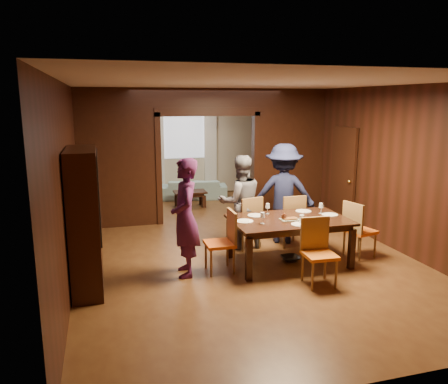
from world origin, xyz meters
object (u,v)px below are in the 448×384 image
object	(u,v)px
chair_left	(220,242)
chair_far_r	(289,220)
chair_far_l	(246,222)
person_grey	(240,202)
coffee_table	(190,199)
dining_table	(289,241)
person_navy	(283,194)
sofa	(194,189)
chair_right	(360,229)
person_purple	(185,218)
chair_near	(320,253)
hutch	(85,220)

from	to	relation	value
chair_left	chair_far_r	size ratio (longest dim) A/B	1.00
chair_far_l	person_grey	bearing A→B (deg)	-52.36
coffee_table	chair_far_l	distance (m)	3.41
dining_table	person_navy	bearing A→B (deg)	71.63
dining_table	chair_far_l	distance (m)	1.03
chair_left	chair_far_l	size ratio (longest dim) A/B	1.00
sofa	coffee_table	world-z (taller)	sofa
chair_left	coffee_table	bearing A→B (deg)	174.91
dining_table	coffee_table	bearing A→B (deg)	100.20
person_grey	chair_right	xyz separation A→B (m)	(1.82, -1.03, -0.36)
dining_table	person_purple	bearing A→B (deg)	-179.73
sofa	chair_right	xyz separation A→B (m)	(1.80, -5.27, 0.22)
dining_table	chair_near	world-z (taller)	chair_near
dining_table	hutch	size ratio (longest dim) A/B	0.94
person_navy	chair_near	distance (m)	2.07
dining_table	chair_right	distance (m)	1.31
dining_table	sofa	bearing A→B (deg)	95.30
person_navy	chair_near	xyz separation A→B (m)	(-0.29, -2.00, -0.45)
chair_left	hutch	bearing A→B (deg)	-87.29
dining_table	hutch	xyz separation A→B (m)	(-3.15, -0.12, 0.62)
chair_left	chair_far_r	distance (m)	1.81
person_grey	sofa	world-z (taller)	person_grey
chair_left	chair_near	distance (m)	1.54
person_grey	chair_right	size ratio (longest dim) A/B	1.74
chair_far_r	chair_near	bearing A→B (deg)	78.99
person_grey	chair_left	bearing A→B (deg)	57.59
person_grey	chair_far_l	size ratio (longest dim) A/B	1.74
chair_near	sofa	bearing A→B (deg)	98.38
coffee_table	chair_far_l	size ratio (longest dim) A/B	0.82
person_purple	person_navy	size ratio (longest dim) A/B	0.97
person_navy	person_grey	bearing A→B (deg)	25.75
person_grey	chair_near	world-z (taller)	person_grey
chair_left	chair_near	xyz separation A→B (m)	(1.26, -0.89, 0.00)
person_grey	person_navy	xyz separation A→B (m)	(0.87, 0.09, 0.09)
chair_far_l	chair_near	distance (m)	1.91
person_grey	chair_left	world-z (taller)	person_grey
dining_table	chair_left	bearing A→B (deg)	-178.40
person_grey	coffee_table	size ratio (longest dim) A/B	2.12
chair_near	hutch	size ratio (longest dim) A/B	0.48
person_grey	chair_right	bearing A→B (deg)	151.23
hutch	coffee_table	bearing A→B (deg)	61.79
chair_right	chair_far_l	distance (m)	1.99
chair_far_r	person_purple	bearing A→B (deg)	21.55
chair_far_l	coffee_table	bearing A→B (deg)	-99.25
person_purple	chair_right	size ratio (longest dim) A/B	1.87
chair_left	chair_far_r	world-z (taller)	same
coffee_table	chair_near	world-z (taller)	chair_near
sofa	chair_left	bearing A→B (deg)	92.11
person_navy	chair_right	world-z (taller)	person_navy
person_grey	chair_near	size ratio (longest dim) A/B	1.74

